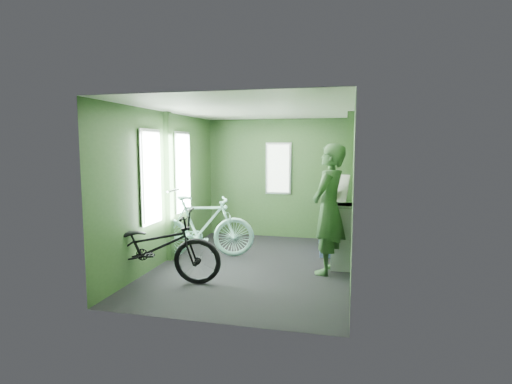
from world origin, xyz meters
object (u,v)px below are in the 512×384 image
bicycle_black (153,283)px  passenger (329,209)px  bench_seat (335,236)px  bicycle_mint (202,258)px  waste_box (341,236)px

bicycle_black → passenger: bearing=-74.9°
bicycle_black → bench_seat: (2.26, 2.16, 0.27)m
bicycle_mint → passenger: bearing=-116.2°
bicycle_black → waste_box: 2.72m
passenger → waste_box: passenger is taller
bicycle_black → passenger: size_ratio=1.00×
bicycle_black → bench_seat: 3.14m
bicycle_mint → waste_box: waste_box is taller
waste_box → bench_seat: (-0.11, 0.92, -0.20)m
passenger → waste_box: size_ratio=1.92×
bicycle_black → passenger: 2.57m
bicycle_black → bench_seat: bearing=-55.1°
passenger → bicycle_mint: bearing=-78.7°
bicycle_mint → bench_seat: bench_seat is taller
passenger → waste_box: (0.17, 0.27, -0.44)m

